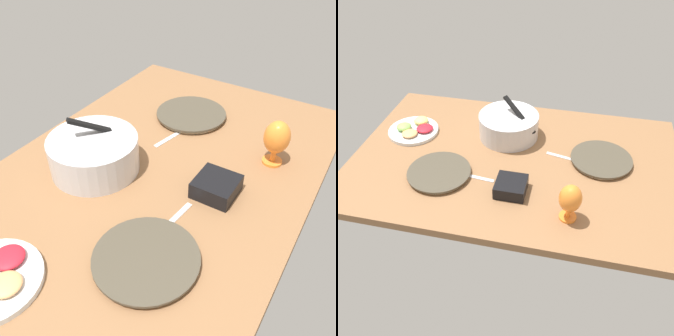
# 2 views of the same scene
# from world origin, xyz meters

# --- Properties ---
(ground_plane) EXTENTS (1.60, 1.04, 0.04)m
(ground_plane) POSITION_xyz_m (0.00, 0.00, -0.02)
(ground_plane) COLOR #8C603D
(dinner_plate_left) EXTENTS (0.30, 0.30, 0.02)m
(dinner_plate_left) POSITION_xyz_m (-0.32, -0.19, 0.01)
(dinner_plate_left) COLOR beige
(dinner_plate_left) RESTS_ON ground_plane
(dinner_plate_right) EXTENTS (0.30, 0.30, 0.02)m
(dinner_plate_right) POSITION_xyz_m (0.41, 0.07, 0.01)
(dinner_plate_right) COLOR beige
(dinner_plate_right) RESTS_ON ground_plane
(mixing_bowl) EXTENTS (0.31, 0.31, 0.20)m
(mixing_bowl) POSITION_xyz_m (-0.07, 0.19, 0.07)
(mixing_bowl) COLOR silver
(mixing_bowl) RESTS_ON ground_plane
(fruit_platter) EXTENTS (0.27, 0.27, 0.05)m
(fruit_platter) POSITION_xyz_m (-0.58, 0.11, 0.02)
(fruit_platter) COLOR silver
(fruit_platter) RESTS_ON ground_plane
(hurricane_glass_orange) EXTENTS (0.09, 0.09, 0.17)m
(hurricane_glass_orange) POSITION_xyz_m (0.29, -0.33, 0.10)
(hurricane_glass_orange) COLOR orange
(hurricane_glass_orange) RESTS_ON ground_plane
(square_bowl_black) EXTENTS (0.13, 0.13, 0.06)m
(square_bowl_black) POSITION_xyz_m (0.03, -0.23, 0.03)
(square_bowl_black) COLOR black
(square_bowl_black) RESTS_ON ground_plane
(fork_by_left_plate) EXTENTS (0.18, 0.04, 0.01)m
(fork_by_left_plate) POSITION_xyz_m (-0.15, -0.18, 0.00)
(fork_by_left_plate) COLOR silver
(fork_by_left_plate) RESTS_ON ground_plane
(fork_by_right_plate) EXTENTS (0.18, 0.06, 0.01)m
(fork_by_right_plate) POSITION_xyz_m (0.24, 0.06, 0.00)
(fork_by_right_plate) COLOR silver
(fork_by_right_plate) RESTS_ON ground_plane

